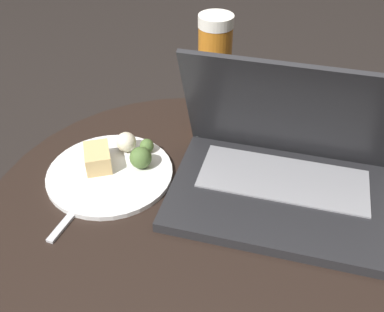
# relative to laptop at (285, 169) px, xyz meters

# --- Properties ---
(table) EXTENTS (0.68, 0.68, 0.51)m
(table) POSITION_rel_laptop_xyz_m (-0.13, -0.09, -0.17)
(table) COLOR black
(table) RESTS_ON ground_plane
(laptop) EXTENTS (0.39, 0.29, 0.24)m
(laptop) POSITION_rel_laptop_xyz_m (0.00, 0.00, 0.00)
(laptop) COLOR #232326
(laptop) RESTS_ON table
(beer_glass) EXTENTS (0.06, 0.06, 0.24)m
(beer_glass) POSITION_rel_laptop_xyz_m (-0.17, 0.12, 0.07)
(beer_glass) COLOR #C6701E
(beer_glass) RESTS_ON table
(snack_plate) EXTENTS (0.22, 0.22, 0.05)m
(snack_plate) POSITION_rel_laptop_xyz_m (-0.29, -0.07, -0.04)
(snack_plate) COLOR white
(snack_plate) RESTS_ON table
(fork) EXTENTS (0.03, 0.19, 0.00)m
(fork) POSITION_rel_laptop_xyz_m (-0.30, -0.14, -0.05)
(fork) COLOR silver
(fork) RESTS_ON table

